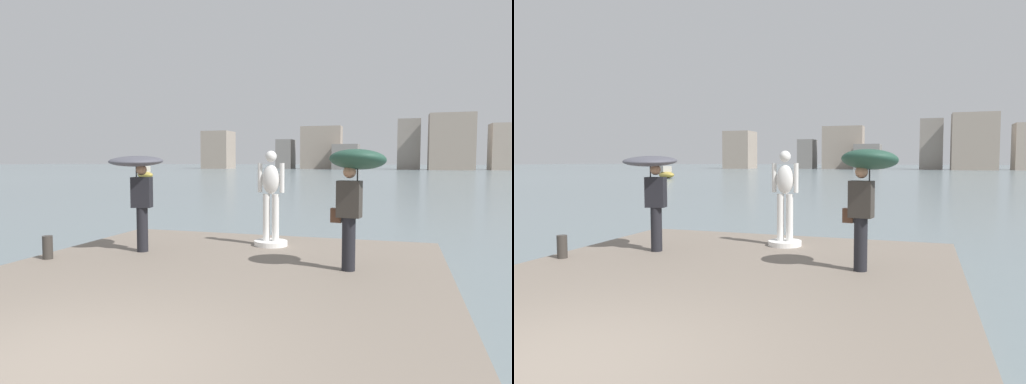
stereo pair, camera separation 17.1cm
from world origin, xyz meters
TOP-DOWN VIEW (x-y plane):
  - ground_plane at (0.00, 40.00)m, footprint 400.00×400.00m
  - pier at (0.00, 2.29)m, footprint 7.38×10.58m
  - statue_white_figure at (0.27, 6.26)m, footprint 0.71×0.71m
  - onlooker_left at (-2.08, 4.89)m, footprint 1.25×1.26m
  - onlooker_right at (2.17, 4.48)m, footprint 1.06×1.08m
  - mooring_bollard at (-3.30, 3.75)m, footprint 0.18×0.18m
  - boat_leftward at (-27.06, 47.37)m, footprint 3.52×3.15m
  - distant_skyline at (-0.33, 112.81)m, footprint 93.10×11.75m

SIDE VIEW (x-z plane):
  - ground_plane at x=0.00m, z-range 0.00..0.00m
  - pier at x=0.00m, z-range 0.00..0.40m
  - boat_leftward at x=-27.06m, z-range -0.20..1.30m
  - mooring_bollard at x=-3.30m, z-range 0.40..0.83m
  - statue_white_figure at x=0.27m, z-range 0.25..2.27m
  - onlooker_left at x=-2.08m, z-range 0.95..2.88m
  - onlooker_right at x=2.17m, z-range 0.93..2.97m
  - distant_skyline at x=-0.33m, z-range -1.16..11.55m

